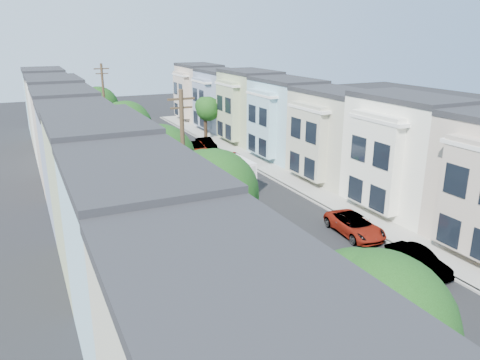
% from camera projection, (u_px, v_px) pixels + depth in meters
% --- Properties ---
extents(ground, '(160.00, 160.00, 0.00)m').
position_uv_depth(ground, '(289.00, 245.00, 30.40)').
color(ground, black).
rests_on(ground, ground).
extents(road_slab, '(12.00, 70.00, 0.02)m').
position_uv_depth(road_slab, '(205.00, 182.00, 43.31)').
color(road_slab, black).
rests_on(road_slab, ground).
extents(curb_left, '(0.30, 70.00, 0.15)m').
position_uv_depth(curb_left, '(140.00, 190.00, 40.81)').
color(curb_left, gray).
rests_on(curb_left, ground).
extents(curb_right, '(0.30, 70.00, 0.15)m').
position_uv_depth(curb_right, '(262.00, 173.00, 45.78)').
color(curb_right, gray).
rests_on(curb_right, ground).
extents(sidewalk_left, '(2.60, 70.00, 0.15)m').
position_uv_depth(sidewalk_left, '(125.00, 192.00, 40.28)').
color(sidewalk_left, gray).
rests_on(sidewalk_left, ground).
extents(sidewalk_right, '(2.60, 70.00, 0.15)m').
position_uv_depth(sidewalk_right, '(274.00, 171.00, 46.31)').
color(sidewalk_right, gray).
rests_on(sidewalk_right, ground).
extents(centerline, '(0.12, 70.00, 0.01)m').
position_uv_depth(centerline, '(205.00, 182.00, 43.32)').
color(centerline, gold).
rests_on(centerline, ground).
extents(townhouse_row_left, '(5.00, 70.00, 8.50)m').
position_uv_depth(townhouse_row_left, '(79.00, 200.00, 38.74)').
color(townhouse_row_left, beige).
rests_on(townhouse_row_left, ground).
extents(townhouse_row_right, '(5.00, 70.00, 8.50)m').
position_uv_depth(townhouse_row_right, '(306.00, 168.00, 47.89)').
color(townhouse_row_right, beige).
rests_on(townhouse_row_right, ground).
extents(tree_a, '(4.70, 4.70, 7.33)m').
position_uv_depth(tree_a, '(373.00, 330.00, 13.57)').
color(tree_a, black).
rests_on(tree_a, ground).
extents(tree_b, '(4.70, 4.70, 7.62)m').
position_uv_depth(tree_b, '(212.00, 194.00, 24.08)').
color(tree_b, black).
rests_on(tree_b, ground).
extents(tree_c, '(4.70, 4.70, 7.26)m').
position_uv_depth(tree_c, '(160.00, 158.00, 32.41)').
color(tree_c, black).
rests_on(tree_c, ground).
extents(tree_d, '(4.60, 4.60, 7.50)m').
position_uv_depth(tree_d, '(126.00, 127.00, 41.68)').
color(tree_d, black).
rests_on(tree_d, ground).
extents(tree_e, '(4.60, 4.60, 7.31)m').
position_uv_depth(tree_e, '(98.00, 107.00, 54.42)').
color(tree_e, black).
rests_on(tree_e, ground).
extents(tree_far_r, '(3.10, 3.10, 5.55)m').
position_uv_depth(tree_far_r, '(207.00, 109.00, 59.11)').
color(tree_far_r, black).
rests_on(tree_far_r, ground).
extents(utility_pole_near, '(1.60, 0.26, 10.00)m').
position_uv_depth(utility_pole_near, '(184.00, 174.00, 27.99)').
color(utility_pole_near, '#42301E').
rests_on(utility_pole_near, ground).
extents(utility_pole_far, '(1.60, 0.26, 10.00)m').
position_uv_depth(utility_pole_far, '(105.00, 111.00, 50.37)').
color(utility_pole_far, '#42301E').
rests_on(utility_pole_far, ground).
extents(fedex_truck, '(2.18, 5.66, 2.71)m').
position_uv_depth(fedex_truck, '(232.00, 171.00, 41.50)').
color(fedex_truck, white).
rests_on(fedex_truck, ground).
extents(lead_sedan, '(3.11, 5.60, 1.48)m').
position_uv_depth(lead_sedan, '(196.00, 149.00, 52.42)').
color(lead_sedan, black).
rests_on(lead_sedan, ground).
extents(parked_left_b, '(2.34, 5.14, 1.52)m').
position_uv_depth(parked_left_b, '(303.00, 334.00, 20.23)').
color(parked_left_b, '#121038').
rests_on(parked_left_b, ground).
extents(parked_left_c, '(1.77, 4.38, 1.41)m').
position_uv_depth(parked_left_c, '(217.00, 248.00, 28.47)').
color(parked_left_c, '#999C9E').
rests_on(parked_left_c, ground).
extents(parked_left_d, '(2.17, 4.87, 1.54)m').
position_uv_depth(parked_left_d, '(164.00, 193.00, 38.07)').
color(parked_left_d, '#320409').
rests_on(parked_left_d, ground).
extents(parked_right_a, '(1.46, 4.05, 1.35)m').
position_uv_depth(parked_right_a, '(418.00, 261.00, 26.92)').
color(parked_right_a, '#444444').
rests_on(parked_right_a, ground).
extents(parked_right_b, '(2.63, 5.09, 1.37)m').
position_uv_depth(parked_right_b, '(355.00, 226.00, 31.78)').
color(parked_right_b, white).
rests_on(parked_right_b, ground).
extents(parked_right_c, '(1.58, 4.07, 1.32)m').
position_uv_depth(parked_right_c, '(235.00, 159.00, 48.51)').
color(parked_right_c, black).
rests_on(parked_right_c, ground).
extents(parked_right_d, '(1.40, 3.85, 1.28)m').
position_uv_depth(parked_right_d, '(206.00, 144.00, 55.46)').
color(parked_right_d, black).
rests_on(parked_right_d, ground).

